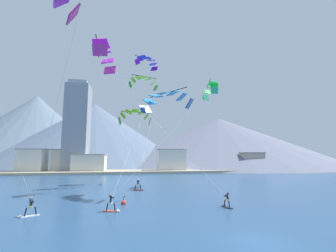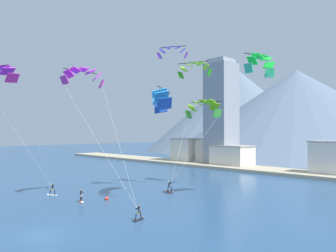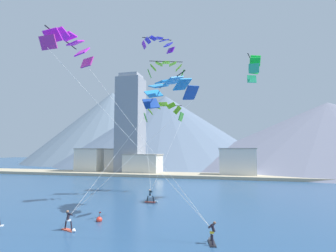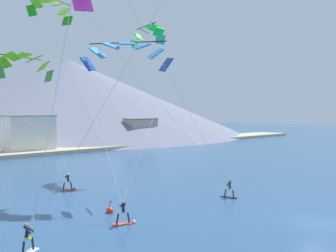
{
  "view_description": "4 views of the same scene",
  "coord_description": "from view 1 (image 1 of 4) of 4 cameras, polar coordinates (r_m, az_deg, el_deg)",
  "views": [
    {
      "loc": [
        -7.99,
        -14.1,
        5.54
      ],
      "look_at": [
        -2.84,
        18.55,
        9.74
      ],
      "focal_mm": 24.0,
      "sensor_mm": 36.0,
      "label": 1
    },
    {
      "loc": [
        28.06,
        -12.02,
        8.93
      ],
      "look_at": [
        -0.62,
        15.75,
        9.73
      ],
      "focal_mm": 35.0,
      "sensor_mm": 36.0,
      "label": 2
    },
    {
      "loc": [
        3.66,
        -10.54,
        6.67
      ],
      "look_at": [
        -3.82,
        18.92,
        9.5
      ],
      "focal_mm": 28.0,
      "sensor_mm": 36.0,
      "label": 3
    },
    {
      "loc": [
        -25.59,
        -11.39,
        7.83
      ],
      "look_at": [
        -3.5,
        11.49,
        6.63
      ],
      "focal_mm": 40.0,
      "sensor_mm": 36.0,
      "label": 4
    }
  ],
  "objects": [
    {
      "name": "shore_building_quay_west",
      "position": [
        75.58,
        -24.65,
        -8.06
      ],
      "size": [
        7.8,
        4.58,
        7.17
      ],
      "color": "#B7AD9E",
      "rests_on": "ground"
    },
    {
      "name": "parafoil_kite_distant_high_outer",
      "position": [
        43.4,
        -6.26,
        11.24
      ],
      "size": [
        5.65,
        2.91,
        2.39
      ],
      "color": "#1F9C0F"
    },
    {
      "name": "mountain_peak_central_summit",
      "position": [
        131.77,
        -18.41,
        -1.88
      ],
      "size": [
        103.33,
        103.33,
        33.99
      ],
      "color": "slate",
      "rests_on": "ground"
    },
    {
      "name": "parafoil_kite_distant_low_drift",
      "position": [
        39.17,
        -5.41,
        16.09
      ],
      "size": [
        4.12,
        3.8,
        1.88
      ],
      "color": "#7716CA"
    },
    {
      "name": "mountain_peak_west_ridge",
      "position": [
        151.83,
        -30.71,
        -0.75
      ],
      "size": [
        91.37,
        91.37,
        40.0
      ],
      "color": "slate",
      "rests_on": "ground"
    },
    {
      "name": "kitesurfer_far_left",
      "position": [
        25.91,
        14.46,
        -18.35
      ],
      "size": [
        0.76,
        1.79,
        1.65
      ],
      "color": "black",
      "rests_on": "ground"
    },
    {
      "name": "kitesurfer_mid_center",
      "position": [
        24.97,
        -32.02,
        -17.78
      ],
      "size": [
        1.72,
        1.19,
        1.75
      ],
      "color": "white",
      "rests_on": "ground"
    },
    {
      "name": "highrise_tower",
      "position": [
        76.39,
        -22.07,
        -0.2
      ],
      "size": [
        7.0,
        7.0,
        28.8
      ],
      "color": "gray",
      "rests_on": "ground"
    },
    {
      "name": "parafoil_kite_far_left",
      "position": [
        26.88,
        -15.75,
        17.19
      ],
      "size": [
        14.11,
        6.07,
        16.36
      ],
      "color": "#B82E96"
    },
    {
      "name": "shoreline_strip",
      "position": [
        70.85,
        -2.51,
        -11.43
      ],
      "size": [
        180.0,
        10.0,
        0.7
      ],
      "primitive_type": "cube",
      "color": "tan",
      "rests_on": "ground"
    },
    {
      "name": "kitesurfer_near_lead",
      "position": [
        36.73,
        -7.32,
        -14.98
      ],
      "size": [
        1.75,
        0.66,
        1.79
      ],
      "color": "#E54C33",
      "rests_on": "ground"
    },
    {
      "name": "mountain_peak_east_shoulder",
      "position": [
        131.83,
        12.83,
        -3.76
      ],
      "size": [
        122.81,
        122.81,
        26.24
      ],
      "color": "slate",
      "rests_on": "ground"
    },
    {
      "name": "shore_building_quay_east",
      "position": [
        72.36,
        0.84,
        -8.75
      ],
      "size": [
        9.04,
        5.06,
        7.23
      ],
      "color": "silver",
      "rests_on": "ground"
    },
    {
      "name": "shore_building_old_town",
      "position": [
        78.41,
        -31.27,
        -7.59
      ],
      "size": [
        7.52,
        6.0,
        7.24
      ],
      "color": "silver",
      "rests_on": "ground"
    },
    {
      "name": "parafoil_kite_near_trail",
      "position": [
        32.49,
        -0.75,
        6.82
      ],
      "size": [
        10.27,
        11.29,
        13.32
      ],
      "color": "#173E97"
    },
    {
      "name": "race_marker_buoy",
      "position": [
        27.09,
        -11.23,
        -18.56
      ],
      "size": [
        0.56,
        0.56,
        1.02
      ],
      "color": "red",
      "rests_on": "ground"
    },
    {
      "name": "parafoil_kite_near_lead",
      "position": [
        45.57,
        -8.39,
        2.6
      ],
      "size": [
        6.67,
        9.97,
        13.15
      ],
      "color": "green"
    },
    {
      "name": "shore_building_harbour_front",
      "position": [
        73.62,
        -19.31,
        -8.93
      ],
      "size": [
        9.9,
        7.24,
        5.67
      ],
      "color": "silver",
      "rests_on": "ground"
    },
    {
      "name": "ground_plane",
      "position": [
        17.13,
        21.65,
        -25.62
      ],
      "size": [
        400.0,
        400.0,
        0.0
      ],
      "primitive_type": "plane",
      "color": "navy"
    },
    {
      "name": "shore_building_promenade_mid",
      "position": [
        83.97,
        20.61,
        -8.41
      ],
      "size": [
        7.8,
        4.4,
        6.26
      ],
      "color": "#A89E8E",
      "rests_on": "ground"
    },
    {
      "name": "parafoil_kite_distant_mid_solo",
      "position": [
        43.88,
        10.77,
        9.28
      ],
      "size": [
        1.76,
        5.73,
        2.7
      ],
      "color": "#31BC85"
    },
    {
      "name": "kitesurfer_near_trail",
      "position": [
        23.9,
        -13.83,
        -19.17
      ],
      "size": [
        1.77,
        0.99,
        1.76
      ],
      "color": "#E54C33",
      "rests_on": "ground"
    }
  ]
}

